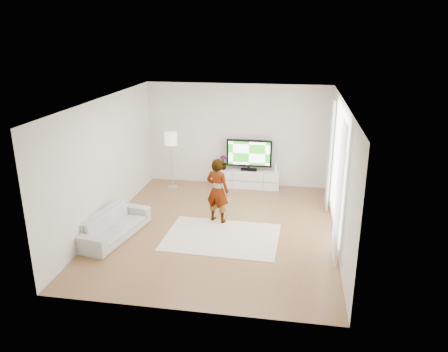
% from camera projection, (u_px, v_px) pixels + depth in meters
% --- Properties ---
extents(floor, '(6.00, 6.00, 0.00)m').
position_uv_depth(floor, '(218.00, 228.00, 9.61)').
color(floor, '#9A6645').
rests_on(floor, ground).
extents(ceiling, '(6.00, 6.00, 0.00)m').
position_uv_depth(ceiling, '(218.00, 101.00, 8.71)').
color(ceiling, white).
rests_on(ceiling, wall_back).
extents(wall_left, '(0.02, 6.00, 2.80)m').
position_uv_depth(wall_left, '(106.00, 162.00, 9.55)').
color(wall_left, silver).
rests_on(wall_left, floor).
extents(wall_right, '(0.02, 6.00, 2.80)m').
position_uv_depth(wall_right, '(340.00, 174.00, 8.77)').
color(wall_right, silver).
rests_on(wall_right, floor).
extents(wall_back, '(5.00, 0.02, 2.80)m').
position_uv_depth(wall_back, '(237.00, 135.00, 11.96)').
color(wall_back, silver).
rests_on(wall_back, floor).
extents(wall_front, '(5.00, 0.02, 2.80)m').
position_uv_depth(wall_front, '(182.00, 229.00, 6.36)').
color(wall_front, silver).
rests_on(wall_front, floor).
extents(window, '(0.01, 2.60, 2.50)m').
position_uv_depth(window, '(338.00, 167.00, 9.04)').
color(window, white).
rests_on(window, wall_right).
extents(curtain_near, '(0.04, 0.70, 2.60)m').
position_uv_depth(curtain_near, '(339.00, 194.00, 7.87)').
color(curtain_near, white).
rests_on(curtain_near, floor).
extents(curtain_far, '(0.04, 0.70, 2.60)m').
position_uv_depth(curtain_far, '(330.00, 155.00, 10.30)').
color(curtain_far, white).
rests_on(curtain_far, floor).
extents(media_console, '(1.69, 0.48, 0.48)m').
position_uv_depth(media_console, '(249.00, 179.00, 12.06)').
color(media_console, white).
rests_on(media_console, floor).
extents(television, '(1.24, 0.24, 0.86)m').
position_uv_depth(television, '(249.00, 154.00, 11.86)').
color(television, black).
rests_on(television, media_console).
extents(game_console, '(0.07, 0.18, 0.23)m').
position_uv_depth(game_console, '(276.00, 168.00, 11.83)').
color(game_console, white).
rests_on(game_console, media_console).
extents(potted_plant, '(0.25, 0.25, 0.38)m').
position_uv_depth(potted_plant, '(223.00, 163.00, 12.03)').
color(potted_plant, '#3F7238').
rests_on(potted_plant, media_console).
extents(rug, '(2.42, 1.78, 0.01)m').
position_uv_depth(rug, '(222.00, 237.00, 9.19)').
color(rug, silver).
rests_on(rug, floor).
extents(player, '(0.62, 0.50, 1.48)m').
position_uv_depth(player, '(218.00, 191.00, 9.72)').
color(player, '#334772').
rests_on(player, rug).
extents(sofa, '(1.07, 1.98, 0.55)m').
position_uv_depth(sofa, '(113.00, 225.00, 9.13)').
color(sofa, silver).
rests_on(sofa, floor).
extents(floor_lamp, '(0.34, 0.34, 1.55)m').
position_uv_depth(floor_lamp, '(171.00, 141.00, 11.68)').
color(floor_lamp, silver).
rests_on(floor_lamp, floor).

